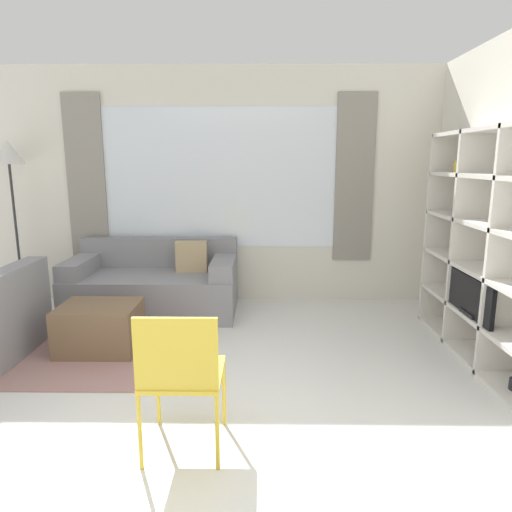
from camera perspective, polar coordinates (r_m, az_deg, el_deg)
ground_plane at (r=2.60m, az=-11.57°, el=-27.76°), size 16.00×16.00×0.00m
wall_back at (r=5.40m, az=-4.48°, el=8.66°), size 6.22×0.11×2.70m
area_rug at (r=4.48m, az=-21.01°, el=-10.52°), size 2.12×1.65×0.01m
shelving_unit at (r=4.18m, az=27.40°, el=0.77°), size 0.35×1.97×1.91m
couch_main at (r=5.18m, az=-12.50°, el=-3.62°), size 1.79×0.93×0.79m
ottoman at (r=4.28m, az=-18.92°, el=-8.50°), size 0.67×0.53×0.42m
floor_lamp at (r=5.77m, az=-28.48°, el=10.11°), size 0.33×0.33×1.87m
folding_chair at (r=2.62m, az=-9.37°, el=-13.89°), size 0.44×0.46×0.86m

